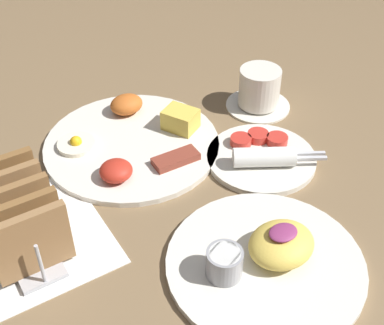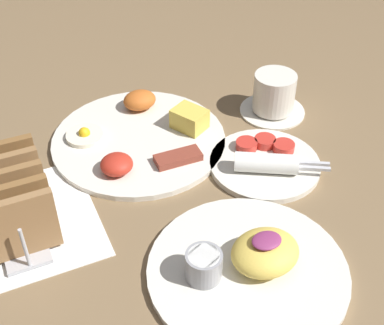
% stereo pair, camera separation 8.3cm
% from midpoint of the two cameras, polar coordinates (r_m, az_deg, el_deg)
% --- Properties ---
extents(ground_plane, '(3.00, 3.00, 0.00)m').
position_cam_midpoint_polar(ground_plane, '(0.79, 0.06, -5.56)').
color(ground_plane, brown).
extents(napkin_flat, '(0.22, 0.22, 0.00)m').
position_cam_midpoint_polar(napkin_flat, '(0.80, -15.15, -6.63)').
color(napkin_flat, white).
rests_on(napkin_flat, ground_plane).
extents(plate_breakfast, '(0.30, 0.30, 0.05)m').
position_cam_midpoint_polar(plate_breakfast, '(0.92, -2.94, 2.67)').
color(plate_breakfast, silver).
rests_on(plate_breakfast, ground_plane).
extents(plate_condiments, '(0.18, 0.18, 0.04)m').
position_cam_midpoint_polar(plate_condiments, '(0.88, 10.53, -0.03)').
color(plate_condiments, silver).
rests_on(plate_condiments, ground_plane).
extents(plate_foreground, '(0.27, 0.27, 0.06)m').
position_cam_midpoint_polar(plate_foreground, '(0.72, 9.40, -10.91)').
color(plate_foreground, silver).
rests_on(plate_foreground, ground_plane).
extents(toast_rack, '(0.10, 0.18, 0.10)m').
position_cam_midpoint_polar(toast_rack, '(0.77, -15.78, -4.02)').
color(toast_rack, '#B7B7BC').
rests_on(toast_rack, ground_plane).
extents(coffee_cup, '(0.12, 0.12, 0.08)m').
position_cam_midpoint_polar(coffee_cup, '(1.00, 11.13, 6.94)').
color(coffee_cup, silver).
rests_on(coffee_cup, ground_plane).
extents(teaspoon, '(0.06, 0.12, 0.01)m').
position_cam_midpoint_polar(teaspoon, '(0.77, 11.09, -7.73)').
color(teaspoon, silver).
rests_on(teaspoon, ground_plane).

